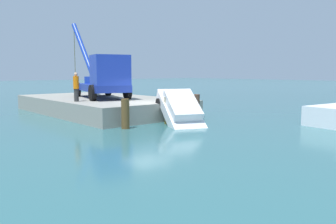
% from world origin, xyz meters
% --- Properties ---
extents(ground, '(200.00, 200.00, 0.00)m').
position_xyz_m(ground, '(0.00, 0.00, 0.00)').
color(ground, '#2D6066').
extents(dock, '(12.93, 7.20, 1.07)m').
position_xyz_m(dock, '(-5.31, 0.00, 0.53)').
color(dock, gray).
rests_on(dock, ground).
extents(crane_truck, '(8.76, 3.78, 5.67)m').
position_xyz_m(crane_truck, '(-4.21, -0.37, 2.44)').
color(crane_truck, navy).
rests_on(crane_truck, dock).
extents(dock_worker, '(0.34, 0.34, 1.76)m').
position_xyz_m(dock_worker, '(-3.39, -2.77, 1.96)').
color(dock_worker, '#2E2E2E').
rests_on(dock_worker, dock).
extents(salvaged_car, '(4.38, 3.30, 2.83)m').
position_xyz_m(salvaged_car, '(2.57, 0.48, 0.67)').
color(salvaged_car, silver).
rests_on(salvaged_car, ground).
extents(piling_near, '(0.41, 0.41, 1.52)m').
position_xyz_m(piling_near, '(1.70, -2.61, 0.76)').
color(piling_near, brown).
rests_on(piling_near, ground).
extents(piling_mid, '(0.41, 0.41, 1.47)m').
position_xyz_m(piling_mid, '(1.80, 0.16, 0.74)').
color(piling_mid, brown).
rests_on(piling_mid, ground).
extents(piling_far, '(0.39, 0.39, 1.55)m').
position_xyz_m(piling_far, '(1.91, 2.24, 0.78)').
color(piling_far, brown).
rests_on(piling_far, ground).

